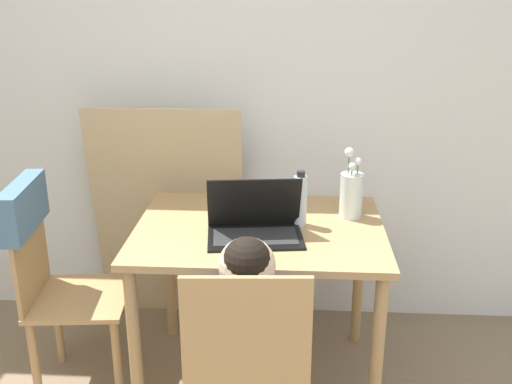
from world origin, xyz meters
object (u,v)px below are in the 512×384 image
object	(u,v)px
flower_vase	(351,193)
water_bottle	(300,200)
chair_spare	(47,256)
person_seated	(248,329)
laptop	(255,223)

from	to	relation	value
flower_vase	water_bottle	xyz separation A→B (m)	(-0.22, -0.11, 0.00)
chair_spare	person_seated	xyz separation A→B (m)	(0.88, -0.49, -0.01)
chair_spare	flower_vase	size ratio (longest dim) A/B	3.14
person_seated	flower_vase	world-z (taller)	flower_vase
person_seated	laptop	world-z (taller)	laptop
chair_spare	water_bottle	distance (m)	1.09
water_bottle	chair_spare	bearing A→B (deg)	-173.74
flower_vase	chair_spare	bearing A→B (deg)	-170.08
laptop	person_seated	bearing A→B (deg)	-96.16
person_seated	flower_vase	distance (m)	0.85
laptop	flower_vase	xyz separation A→B (m)	(0.40, 0.23, 0.05)
chair_spare	person_seated	bearing A→B (deg)	-124.56
flower_vase	water_bottle	size ratio (longest dim) A/B	1.29
chair_spare	person_seated	size ratio (longest dim) A/B	0.97
laptop	water_bottle	bearing A→B (deg)	27.41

